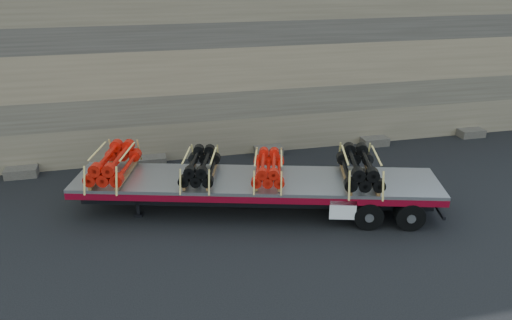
% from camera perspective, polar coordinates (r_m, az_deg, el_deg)
% --- Properties ---
extents(ground, '(120.00, 120.00, 0.00)m').
position_cam_1_polar(ground, '(17.14, -1.02, -5.58)').
color(ground, black).
rests_on(ground, ground).
extents(rock_wall, '(44.00, 3.00, 7.00)m').
position_cam_1_polar(rock_wall, '(22.01, -4.83, 10.40)').
color(rock_wall, '#7A6B54').
rests_on(rock_wall, ground).
extents(trailer, '(12.16, 5.53, 1.20)m').
position_cam_1_polar(trailer, '(16.72, -0.04, -4.01)').
color(trailer, '#A5A7AC').
rests_on(trailer, ground).
extents(bundle_front, '(1.85, 2.68, 0.87)m').
position_cam_1_polar(bundle_front, '(17.14, -15.95, -0.46)').
color(bundle_front, red).
rests_on(bundle_front, trailer).
extents(bundle_midfront, '(1.65, 2.39, 0.77)m').
position_cam_1_polar(bundle_midfront, '(16.49, -6.38, -0.79)').
color(bundle_midfront, black).
rests_on(bundle_midfront, trailer).
extents(bundle_midrear, '(1.55, 2.25, 0.73)m').
position_cam_1_polar(bundle_midrear, '(16.31, 1.43, -1.01)').
color(bundle_midrear, red).
rests_on(bundle_midrear, trailer).
extents(bundle_rear, '(1.86, 2.70, 0.87)m').
position_cam_1_polar(bundle_rear, '(16.50, 11.76, -0.94)').
color(bundle_rear, black).
rests_on(bundle_rear, trailer).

